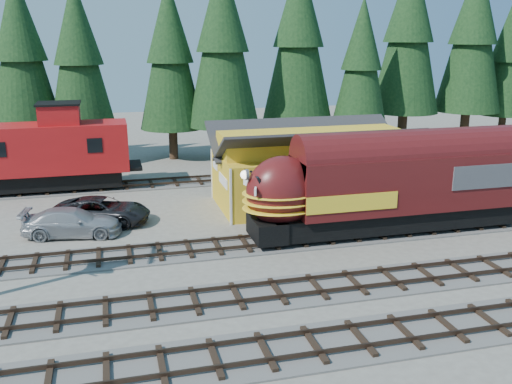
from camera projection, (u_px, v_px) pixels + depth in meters
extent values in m
plane|color=#6B665B|center=(383.00, 263.00, 27.89)|extent=(120.00, 120.00, 0.00)
cube|color=#4C4947|center=(505.00, 221.00, 34.04)|extent=(68.00, 3.20, 0.08)
cube|color=#38281E|center=(498.00, 214.00, 34.66)|extent=(68.00, 0.08, 0.16)
cube|color=#4C4947|center=(148.00, 185.00, 42.22)|extent=(32.00, 3.20, 0.08)
cube|color=#38281E|center=(149.00, 184.00, 41.50)|extent=(32.00, 0.08, 0.16)
cube|color=#38281E|center=(148.00, 180.00, 42.84)|extent=(32.00, 0.08, 0.16)
cube|color=gold|center=(311.00, 179.00, 37.22)|extent=(12.00, 6.00, 3.40)
cube|color=yellow|center=(312.00, 142.00, 36.57)|extent=(11.88, 3.30, 1.44)
cube|color=white|center=(223.00, 181.00, 34.68)|extent=(0.06, 2.40, 0.60)
cone|color=black|center=(21.00, 52.00, 46.36)|extent=(5.75, 5.75, 13.10)
cone|color=black|center=(78.00, 56.00, 46.70)|extent=(5.54, 5.54, 12.61)
cone|color=black|center=(170.00, 54.00, 48.72)|extent=(5.58, 5.58, 12.70)
cone|color=black|center=(223.00, 42.00, 47.87)|extent=(6.19, 6.19, 14.09)
cone|color=black|center=(298.00, 38.00, 51.47)|extent=(6.40, 6.40, 14.57)
cone|color=black|center=(361.00, 62.00, 51.23)|extent=(5.09, 5.09, 11.60)
cone|color=black|center=(409.00, 33.00, 54.64)|extent=(6.64, 6.64, 15.12)
cone|color=black|center=(473.00, 36.00, 56.07)|extent=(6.49, 6.49, 14.79)
cone|color=black|center=(510.00, 55.00, 58.08)|extent=(5.33, 5.33, 12.13)
cube|color=black|center=(394.00, 217.00, 32.01)|extent=(14.45, 2.59, 1.12)
cube|color=#4F1212|center=(409.00, 180.00, 31.65)|extent=(13.18, 3.04, 3.04)
ellipsoid|color=#4F1212|center=(282.00, 191.00, 29.88)|extent=(3.85, 2.98, 3.75)
cube|color=#38383A|center=(469.00, 170.00, 32.47)|extent=(4.05, 3.10, 1.32)
sphere|color=white|center=(245.00, 175.00, 29.12)|extent=(0.45, 0.45, 0.45)
cube|color=black|center=(49.00, 179.00, 40.31)|extent=(10.08, 2.60, 1.12)
cube|color=#A71113|center=(46.00, 148.00, 39.71)|extent=(11.20, 3.25, 3.36)
cube|color=#A71113|center=(59.00, 114.00, 39.35)|extent=(2.69, 2.46, 1.34)
imported|color=black|center=(102.00, 211.00, 33.55)|extent=(6.16, 4.27, 1.56)
imported|color=#9C9FA4|center=(72.00, 222.00, 31.46)|extent=(5.61, 2.99, 1.55)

